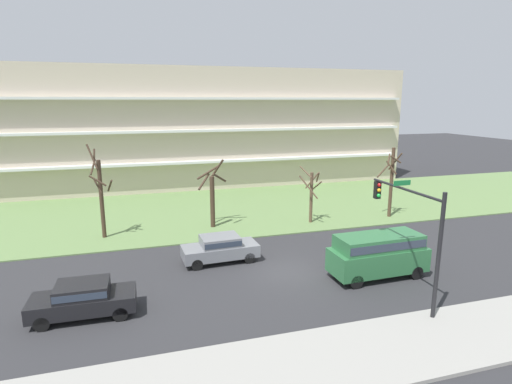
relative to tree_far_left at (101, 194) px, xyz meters
name	(u,v)px	position (x,y,z in m)	size (l,w,h in m)	color
ground	(288,271)	(10.14, -8.86, -3.16)	(160.00, 160.00, 0.00)	#2D2D30
sidewalk_curb_near	(365,353)	(10.14, -16.86, -3.09)	(80.00, 4.00, 0.15)	#99968E
grass_lawn_strip	(231,209)	(10.14, 5.14, -3.12)	(80.00, 16.00, 0.08)	#66844C
apartment_building	(203,127)	(10.14, 19.26, 3.16)	(44.46, 13.19, 12.65)	beige
tree_far_left	(101,194)	(0.00, 0.00, 0.00)	(1.55, 1.53, 6.52)	#423023
tree_left	(212,195)	(7.66, 0.39, -0.68)	(2.12, 2.12, 5.11)	#423023
tree_center	(311,193)	(15.08, -0.73, -0.79)	(1.79, 1.80, 4.47)	brown
tree_right	(391,179)	(21.86, -0.99, -0.03)	(1.84, 1.74, 5.68)	#4C3828
sedan_gray_near_left	(220,247)	(6.82, -6.36, -2.29)	(4.48, 2.00, 1.57)	slate
van_green_center_left	(378,252)	(14.47, -10.86, -1.77)	(5.25, 2.13, 2.36)	#2D6B3D
sedan_black_center_right	(83,298)	(-0.17, -10.86, -2.29)	(4.44, 1.90, 1.57)	black
traffic_signal_mast	(412,222)	(14.28, -13.63, 0.74)	(0.90, 5.16, 5.66)	black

